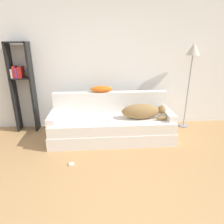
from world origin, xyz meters
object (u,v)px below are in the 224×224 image
floor_lamp (193,56)px  laptop (106,118)px  dog (143,111)px  bookshelf (22,83)px  couch (112,128)px  power_adapter (71,164)px  throw_pillow (101,89)px

floor_lamp → laptop: bearing=-163.8°
dog → bookshelf: size_ratio=0.47×
couch → power_adapter: bearing=-129.6°
dog → bookshelf: bookshelf is taller
laptop → bookshelf: (-1.62, 0.59, 0.56)m
laptop → throw_pillow: size_ratio=0.78×
couch → power_adapter: size_ratio=33.16×
couch → bookshelf: 1.98m
throw_pillow → power_adapter: (-0.51, -1.18, -0.88)m
throw_pillow → bookshelf: (-1.56, 0.19, 0.10)m
couch → throw_pillow: 0.79m
laptop → dog: bearing=9.8°
couch → laptop: (-0.11, -0.04, 0.23)m
laptop → bookshelf: size_ratio=0.19×
dog → floor_lamp: floor_lamp is taller
floor_lamp → power_adapter: 3.03m
bookshelf → power_adapter: (1.05, -1.37, -0.98)m
couch → throw_pillow: throw_pillow is taller
bookshelf → couch: bearing=-17.6°
laptop → floor_lamp: floor_lamp is taller
bookshelf → laptop: bearing=-20.0°
dog → floor_lamp: 1.52m
power_adapter → throw_pillow: bearing=66.7°
throw_pillow → power_adapter: 1.56m
throw_pillow → power_adapter: size_ratio=6.21×
couch → laptop: bearing=-159.0°
dog → floor_lamp: size_ratio=0.47×
dog → bookshelf: (-2.29, 0.63, 0.43)m
power_adapter → floor_lamp: bearing=29.1°
bookshelf → floor_lamp: bearing=-1.5°
bookshelf → power_adapter: bookshelf is taller
couch → dog: (0.56, -0.08, 0.36)m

